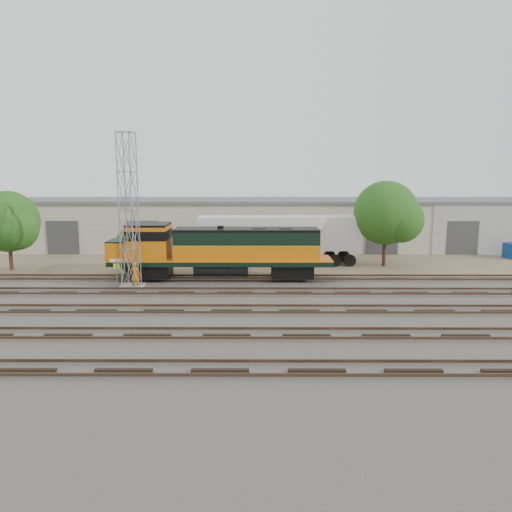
{
  "coord_description": "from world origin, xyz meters",
  "views": [
    {
      "loc": [
        -2.44,
        -31.54,
        8.17
      ],
      "look_at": [
        -2.58,
        4.0,
        2.2
      ],
      "focal_mm": 35.0,
      "sensor_mm": 36.0,
      "label": 1
    }
  ],
  "objects_px": {
    "signal_tower": "(129,214)",
    "worker": "(135,275)",
    "locomotive": "(217,250)",
    "semi_trailer": "(282,234)"
  },
  "relations": [
    {
      "from": "locomotive",
      "to": "signal_tower",
      "type": "bearing_deg",
      "value": -155.61
    },
    {
      "from": "semi_trailer",
      "to": "locomotive",
      "type": "bearing_deg",
      "value": -132.74
    },
    {
      "from": "worker",
      "to": "signal_tower",
      "type": "bearing_deg",
      "value": -26.36
    },
    {
      "from": "locomotive",
      "to": "semi_trailer",
      "type": "relative_size",
      "value": 1.18
    },
    {
      "from": "signal_tower",
      "to": "semi_trailer",
      "type": "distance_m",
      "value": 14.61
    },
    {
      "from": "worker",
      "to": "locomotive",
      "type": "bearing_deg",
      "value": -147.92
    },
    {
      "from": "worker",
      "to": "semi_trailer",
      "type": "relative_size",
      "value": 0.13
    },
    {
      "from": "signal_tower",
      "to": "worker",
      "type": "xyz_separation_m",
      "value": [
        0.3,
        -0.18,
        -4.33
      ]
    },
    {
      "from": "signal_tower",
      "to": "semi_trailer",
      "type": "relative_size",
      "value": 0.76
    },
    {
      "from": "locomotive",
      "to": "semi_trailer",
      "type": "bearing_deg",
      "value": 50.46
    }
  ]
}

